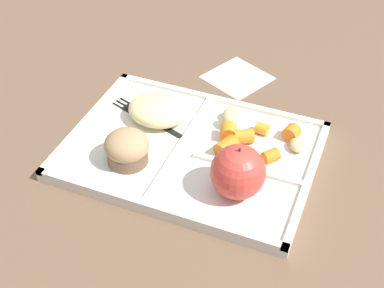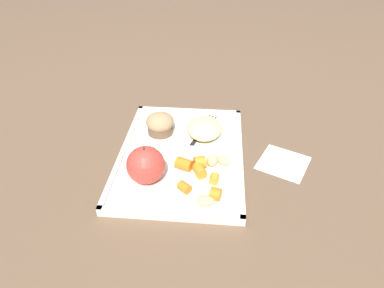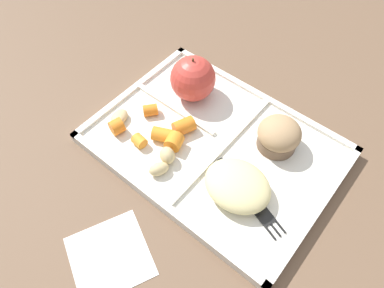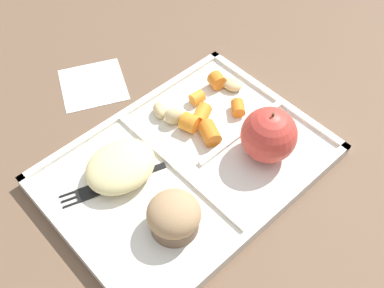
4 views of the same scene
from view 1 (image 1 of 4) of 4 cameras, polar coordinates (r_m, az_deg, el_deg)
name	(u,v)px [view 1 (image 1 of 4)]	position (r m, az deg, el deg)	size (l,w,h in m)	color
ground	(191,155)	(0.87, -0.13, -1.19)	(6.00, 6.00, 0.00)	brown
lunch_tray	(191,152)	(0.86, -0.10, -0.83)	(0.39, 0.29, 0.02)	silver
green_apple	(238,172)	(0.77, 4.92, -2.98)	(0.08, 0.08, 0.09)	#C63D33
bran_muffin	(127,148)	(0.83, -6.94, -0.43)	(0.07, 0.07, 0.06)	brown
carrot_slice_small	(229,132)	(0.87, 3.92, 1.30)	(0.03, 0.03, 0.02)	orange
carrot_slice_large	(227,147)	(0.85, 3.69, -0.28)	(0.03, 0.03, 0.03)	orange
carrot_slice_center	(291,133)	(0.89, 10.54, 1.20)	(0.03, 0.03, 0.02)	orange
carrot_slice_edge	(271,156)	(0.84, 8.37, -1.27)	(0.02, 0.02, 0.03)	orange
carrot_slice_tilted	(262,129)	(0.89, 7.46, 1.64)	(0.02, 0.02, 0.02)	orange
carrot_slice_near_corner	(244,136)	(0.87, 5.55, 0.82)	(0.02, 0.02, 0.03)	orange
potato_chunk_corner	(298,145)	(0.87, 11.17, -0.05)	(0.03, 0.04, 0.02)	tan
potato_chunk_golden	(231,113)	(0.92, 4.13, 3.30)	(0.03, 0.02, 0.02)	tan
potato_chunk_large	(229,121)	(0.89, 3.93, 2.46)	(0.03, 0.02, 0.03)	tan
egg_noodle_pile	(158,110)	(0.91, -3.64, 3.62)	(0.10, 0.09, 0.04)	beige
meatball_side	(160,115)	(0.90, -3.48, 3.07)	(0.03, 0.03, 0.03)	brown
meatball_front	(156,112)	(0.91, -3.86, 3.46)	(0.04, 0.04, 0.04)	brown
meatball_center	(159,112)	(0.91, -3.58, 3.39)	(0.03, 0.03, 0.03)	brown
plastic_fork	(143,116)	(0.93, -5.20, 3.03)	(0.15, 0.06, 0.00)	black
paper_napkin	(236,77)	(1.05, 4.67, 7.11)	(0.11, 0.11, 0.00)	white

